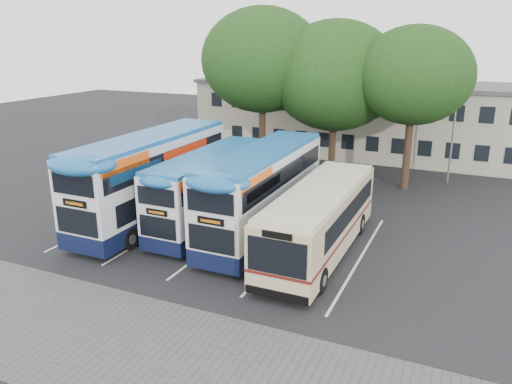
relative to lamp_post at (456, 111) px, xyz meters
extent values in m
plane|color=black|center=(-6.00, -19.97, -5.08)|extent=(120.00, 120.00, 0.00)
cube|color=#595654|center=(-8.00, -24.97, -5.08)|extent=(40.00, 6.00, 0.01)
cube|color=silver|center=(-16.75, -14.97, -5.08)|extent=(0.12, 11.00, 0.01)
cube|color=silver|center=(-13.25, -14.97, -5.08)|extent=(0.12, 11.00, 0.01)
cube|color=silver|center=(-9.75, -14.97, -5.08)|extent=(0.12, 11.00, 0.01)
cube|color=silver|center=(-6.25, -14.97, -5.08)|extent=(0.12, 11.00, 0.01)
cube|color=silver|center=(-2.75, -14.97, -5.08)|extent=(0.12, 11.00, 0.01)
cube|color=#AAA689|center=(-6.00, 7.03, -2.08)|extent=(32.00, 8.00, 6.00)
cube|color=#4C4C4F|center=(-6.00, 7.03, 0.97)|extent=(32.40, 8.40, 0.30)
cube|color=black|center=(-6.00, 3.01, -3.38)|extent=(30.00, 0.06, 1.20)
cube|color=black|center=(-6.00, 3.01, -0.58)|extent=(30.00, 0.06, 1.20)
cylinder|color=gray|center=(0.00, 0.03, -0.58)|extent=(0.14, 0.14, 9.00)
cube|color=gray|center=(0.00, 0.03, 3.92)|extent=(0.12, 0.80, 0.12)
cube|color=gray|center=(0.00, -0.37, 3.87)|extent=(0.25, 0.50, 0.12)
cylinder|color=black|center=(-13.30, -2.19, -2.05)|extent=(0.50, 0.50, 6.06)
ellipsoid|color=black|center=(-13.30, -2.19, 3.16)|extent=(8.85, 8.85, 7.52)
cylinder|color=black|center=(-8.05, -1.46, -2.42)|extent=(0.50, 0.50, 5.33)
ellipsoid|color=black|center=(-8.05, -1.46, 2.17)|extent=(9.03, 9.03, 7.68)
cylinder|color=black|center=(-2.58, -2.62, -2.32)|extent=(0.50, 0.50, 5.53)
ellipsoid|color=black|center=(-2.58, -2.62, 2.44)|extent=(7.39, 7.39, 6.28)
cube|color=black|center=(-14.44, -14.67, -4.31)|extent=(2.76, 11.59, 0.88)
cube|color=silver|center=(-14.44, -14.67, -2.16)|extent=(2.76, 11.59, 3.42)
cube|color=#1A5EA1|center=(-14.44, -14.67, -0.39)|extent=(2.70, 11.35, 0.33)
cube|color=black|center=(-14.44, -14.34, -3.10)|extent=(2.80, 10.26, 1.10)
cube|color=black|center=(-14.44, -14.67, -1.39)|extent=(2.80, 10.92, 0.99)
cube|color=#F85E14|center=(-13.05, -18.48, -0.78)|extent=(0.02, 3.53, 0.61)
cube|color=black|center=(-14.44, -20.49, -2.27)|extent=(1.32, 0.06, 0.33)
cylinder|color=black|center=(-15.68, -11.31, -4.53)|extent=(0.33, 1.10, 1.10)
cylinder|color=black|center=(-13.19, -11.31, -4.53)|extent=(0.33, 1.10, 1.10)
cylinder|color=black|center=(-15.68, -18.48, -4.53)|extent=(0.33, 1.10, 1.10)
cylinder|color=black|center=(-13.19, -18.48, -4.53)|extent=(0.33, 1.10, 1.10)
cube|color=red|center=(-13.04, -13.29, -1.39)|extent=(0.02, 4.41, 0.94)
cube|color=black|center=(-11.20, -14.04, -4.44)|extent=(2.30, 9.66, 0.74)
cube|color=silver|center=(-11.20, -14.04, -2.65)|extent=(2.30, 9.66, 2.85)
cube|color=#1A5EA1|center=(-11.20, -14.04, -1.18)|extent=(2.25, 9.46, 0.28)
cube|color=black|center=(-11.20, -13.77, -3.43)|extent=(2.34, 8.55, 0.92)
cube|color=black|center=(-11.20, -14.04, -2.00)|extent=(2.34, 9.10, 0.83)
cube|color=#F85E14|center=(-10.04, -17.22, -1.50)|extent=(0.02, 2.94, 0.51)
cube|color=black|center=(-11.20, -18.90, -2.74)|extent=(1.10, 0.06, 0.28)
cylinder|color=black|center=(-12.24, -11.24, -4.62)|extent=(0.28, 0.92, 0.92)
cylinder|color=black|center=(-10.17, -11.24, -4.62)|extent=(0.28, 0.92, 0.92)
cylinder|color=black|center=(-12.24, -17.22, -4.62)|extent=(0.28, 0.92, 0.92)
cylinder|color=black|center=(-10.17, -17.22, -4.62)|extent=(0.28, 0.92, 0.92)
cube|color=black|center=(-8.08, -14.09, -4.36)|extent=(2.57, 10.79, 0.82)
cube|color=silver|center=(-8.08, -14.09, -2.36)|extent=(2.57, 10.79, 3.19)
cube|color=#1A5EA1|center=(-8.08, -14.09, -0.72)|extent=(2.52, 10.58, 0.31)
cube|color=black|center=(-8.08, -13.78, -3.23)|extent=(2.61, 9.56, 1.03)
cube|color=black|center=(-8.08, -14.09, -1.64)|extent=(2.61, 10.18, 0.93)
cube|color=#F85E14|center=(-6.79, -17.63, -1.08)|extent=(0.02, 3.29, 0.57)
cube|color=black|center=(-8.08, -19.51, -2.46)|extent=(1.23, 0.06, 0.31)
cylinder|color=black|center=(-9.24, -10.95, -4.57)|extent=(0.31, 1.03, 1.03)
cylinder|color=black|center=(-6.92, -10.95, -4.57)|extent=(0.31, 1.03, 1.03)
cylinder|color=black|center=(-9.24, -17.63, -4.57)|extent=(0.31, 1.03, 1.03)
cylinder|color=black|center=(-6.92, -17.63, -4.57)|extent=(0.31, 1.03, 1.03)
cube|color=#CDB589|center=(-4.73, -15.10, -3.39)|extent=(2.70, 10.78, 2.75)
cube|color=beige|center=(-4.73, -15.10, -1.96)|extent=(2.59, 10.35, 0.22)
cube|color=black|center=(-4.73, -14.56, -2.93)|extent=(2.74, 8.63, 0.97)
cube|color=#5E1712|center=(-4.73, -15.10, -3.84)|extent=(2.73, 10.80, 0.13)
cube|color=black|center=(-4.73, -20.51, -3.04)|extent=(2.37, 0.06, 1.40)
cylinder|color=black|center=(-5.94, -18.76, -4.55)|extent=(0.32, 1.08, 1.08)
cylinder|color=black|center=(-3.51, -18.76, -4.55)|extent=(0.32, 1.08, 1.08)
cylinder|color=black|center=(-5.94, -11.86, -4.55)|extent=(0.32, 1.08, 1.08)
cylinder|color=black|center=(-3.51, -11.86, -4.55)|extent=(0.32, 1.08, 1.08)
camera|label=1|loc=(1.54, -36.31, 4.88)|focal=35.00mm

